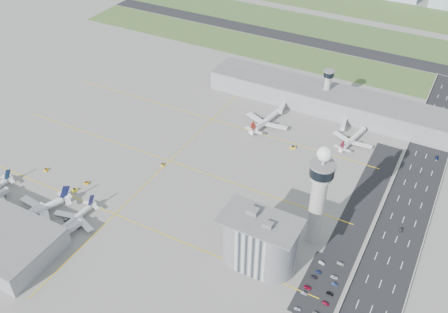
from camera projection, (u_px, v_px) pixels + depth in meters
The scene contains 46 objects.
ground at pixel (197, 206), 308.02m from camera, with size 1000.00×1000.00×0.00m, color gray.
grass_strip_0 at pixel (300, 57), 473.38m from camera, with size 480.00×50.00×0.08m, color #445F2D.
grass_strip_1 at pixel (326, 29), 525.99m from camera, with size 480.00×60.00×0.08m, color #476931.
grass_strip_2 at pixel (349, 5), 582.10m from camera, with size 480.00×70.00×0.08m, color #476731.
runway at pixel (314, 42), 499.32m from camera, with size 480.00×22.00×0.10m, color black.
highway at pixel (383, 276), 264.48m from camera, with size 28.00×500.00×0.10m, color black.
barrier_left at pixel (358, 266), 269.45m from camera, with size 0.60×500.00×1.20m, color #9E9E99.
barrier_right at pixel (410, 285), 258.86m from camera, with size 0.60×500.00×1.20m, color #9E9E99.
landside_road at pixel (332, 271), 266.93m from camera, with size 18.00×260.00×0.08m, color black.
parking_lot at pixel (321, 286), 259.27m from camera, with size 20.00×44.00×0.10m, color black.
taxiway_line_h_0 at pixel (115, 214), 302.11m from camera, with size 260.00×0.60×0.01m, color yellow.
taxiway_line_h_1 at pixel (170, 161), 344.19m from camera, with size 260.00×0.60×0.01m, color yellow.
taxiway_line_h_2 at pixel (212, 119), 386.28m from camera, with size 260.00×0.60×0.01m, color yellow.
taxiway_line_v at pixel (170, 161), 344.19m from camera, with size 0.60×260.00×0.01m, color yellow.
control_tower at pixel (319, 192), 265.23m from camera, with size 14.00×14.00×64.50m.
secondary_tower at pixel (327, 86), 390.52m from camera, with size 8.60×8.60×31.90m.
admin_building at pixel (259, 241), 263.68m from camera, with size 42.00×24.00×33.50m.
terminal_pier at pixel (337, 102), 391.92m from camera, with size 210.00×32.00×15.80m.
airplane_near_b at pixel (35, 209), 297.02m from camera, with size 44.77×38.05×12.54m, color white, non-canonical shape.
airplane_near_c at pixel (73, 217), 292.78m from camera, with size 35.68×30.33×9.99m, color white, non-canonical shape.
airplane_far_a at pixel (267, 117), 377.60m from camera, with size 42.73×36.32×11.96m, color white, non-canonical shape.
airplane_far_b at pixel (353, 137), 358.81m from camera, with size 36.68×31.17×10.27m, color white, non-canonical shape.
jet_bridge_near_1 at pixel (24, 219), 294.91m from camera, with size 14.00×3.00×5.70m, color silver, non-canonical shape.
jet_bridge_near_2 at pixel (62, 236), 283.56m from camera, with size 14.00×3.00×5.70m, color silver, non-canonical shape.
jet_bridge_far_0 at pixel (284, 105), 398.13m from camera, with size 14.00×3.00×5.70m, color silver, non-canonical shape.
jet_bridge_far_1 at pixel (345, 121), 379.21m from camera, with size 14.00×3.00×5.70m, color silver, non-canonical shape.
tug_0 at pixel (46, 170), 335.34m from camera, with size 1.92×2.80×1.63m, color #F2B70A, non-canonical shape.
tug_1 at pixel (74, 190), 318.50m from camera, with size 2.34×3.41×1.98m, color yellow, non-canonical shape.
tug_2 at pixel (86, 183), 324.38m from camera, with size 1.95×2.83×1.65m, color orange, non-canonical shape.
tug_3 at pixel (162, 164), 339.87m from camera, with size 1.90×2.77×1.61m, color gold, non-canonical shape.
tug_4 at pixel (293, 147), 355.30m from camera, with size 2.50×3.63×2.11m, color yellow, non-canonical shape.
tug_5 at pixel (348, 138), 364.39m from camera, with size 2.15×3.12×1.81m, color #F4B503, non-canonical shape.
car_lot_0 at pixel (297, 309), 247.45m from camera, with size 1.35×3.34×1.14m, color silver.
car_lot_1 at pixel (304, 293), 255.05m from camera, with size 1.17×3.37×1.11m, color #9A9BAA.
car_lot_2 at pixel (308, 288), 257.81m from camera, with size 1.83×3.97×1.10m, color maroon.
car_lot_3 at pixel (314, 277), 263.30m from camera, with size 1.51×3.73×1.08m, color black.
car_lot_4 at pixel (318, 272), 266.05m from camera, with size 1.34×3.32×1.13m, color navy.
car_lot_5 at pixel (322, 263), 270.92m from camera, with size 1.26×3.61×1.19m, color white.
car_lot_7 at pixel (326, 303), 250.11m from camera, with size 1.52×3.74×1.09m, color maroon.
car_lot_8 at pixel (330, 294), 254.71m from camera, with size 1.46×3.62×1.23m, color black.
car_lot_9 at pixel (335, 284), 259.54m from camera, with size 1.16×3.32×1.10m, color navy.
car_lot_10 at pixel (334, 277), 263.21m from camera, with size 1.90×4.12×1.14m, color silver.
car_lot_11 at pixel (341, 264), 270.52m from camera, with size 1.71×4.20×1.22m, color #AEAEAF.
car_hw_1 at pixel (401, 230), 290.85m from camera, with size 1.28×3.68×1.21m, color black.
car_hw_2 at pixel (437, 158), 346.31m from camera, with size 2.02×4.39×1.22m, color navy.
car_hw_4 at pixel (433, 112), 393.48m from camera, with size 1.47×3.66×1.25m, color #989898.
Camera 1 is at (122.39, -191.91, 210.42)m, focal length 40.00 mm.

